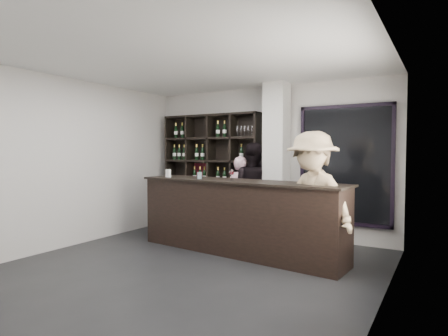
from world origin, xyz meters
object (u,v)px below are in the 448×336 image
Objects in this scene: tasting_counter at (238,217)px; taster_black at (253,190)px; wine_shelf at (211,172)px; taster_pink at (241,196)px; customer at (313,201)px.

taster_black is at bearing 110.07° from tasting_counter.
wine_shelf reaches higher than taster_black.
wine_shelf is 0.91m from taster_pink.
wine_shelf is at bearing -8.20° from taster_black.
taster_pink is (0.79, -0.17, -0.43)m from wine_shelf.
taster_pink is (-0.58, 1.17, 0.18)m from tasting_counter.
tasting_counter is 1.34m from customer.
taster_black is (1.05, -0.17, -0.30)m from wine_shelf.
taster_black is at bearing -8.93° from wine_shelf.
wine_shelf is 1.55× the size of taster_pink.
taster_pink is 2.30m from customer.
customer is (1.59, -1.35, 0.06)m from taster_black.
customer is (2.64, -1.52, -0.24)m from wine_shelf.
taster_pink is at bearing 161.98° from customer.
wine_shelf reaches higher than tasting_counter.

